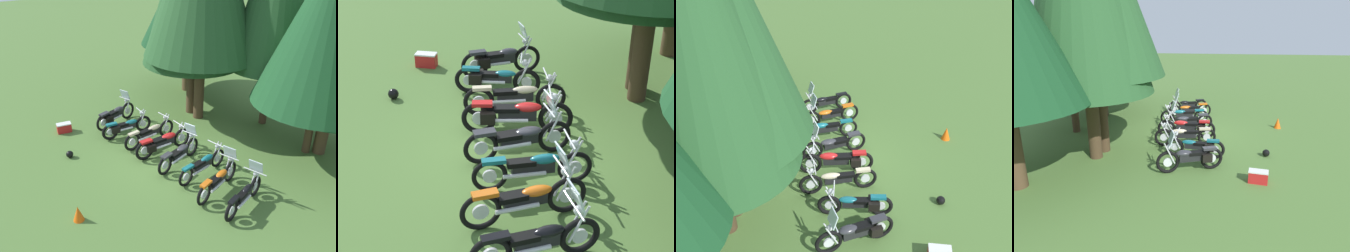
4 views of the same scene
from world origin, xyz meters
TOP-DOWN VIEW (x-y plane):
  - ground_plane at (0.00, 0.00)m, footprint 80.00×80.00m
  - motorcycle_0 at (-3.57, -0.49)m, footprint 0.97×2.12m
  - motorcycle_1 at (-2.44, -0.56)m, footprint 0.64×2.16m
  - motorcycle_2 at (-1.40, -0.03)m, footprint 0.66×2.40m
  - motorcycle_3 at (-0.47, -0.02)m, footprint 0.70×2.44m
  - motorcycle_4 at (0.48, 0.09)m, footprint 0.93×2.19m
  - motorcycle_5 at (1.48, 0.37)m, footprint 0.79×2.27m
  - motorcycle_6 at (2.46, 0.24)m, footprint 0.96×2.17m
  - motorcycle_7 at (3.47, 0.42)m, footprint 0.96×2.06m
  - pine_tree_4 at (2.32, 4.62)m, footprint 4.59×4.59m
  - picnic_cooler at (-4.10, -2.60)m, footprint 0.39×0.62m
  - traffic_cone at (1.37, -4.01)m, footprint 0.32×0.32m
  - dropped_helmet at (-2.05, -3.08)m, footprint 0.27×0.27m

SIDE VIEW (x-z plane):
  - ground_plane at x=0.00m, z-range 0.00..0.00m
  - dropped_helmet at x=-2.05m, z-range 0.00..0.27m
  - picnic_cooler at x=-4.10m, z-range 0.00..0.39m
  - traffic_cone at x=1.37m, z-range 0.00..0.48m
  - motorcycle_1 at x=-2.44m, z-range -0.08..0.92m
  - motorcycle_5 at x=1.48m, z-range -0.06..0.93m
  - motorcycle_2 at x=-1.40m, z-range -0.06..0.95m
  - motorcycle_7 at x=3.47m, z-range -0.23..1.13m
  - motorcycle_6 at x=2.46m, z-range -0.22..1.15m
  - motorcycle_4 at x=0.48m, z-range -0.22..1.15m
  - motorcycle_3 at x=-0.47m, z-range -0.04..1.00m
  - motorcycle_0 at x=-3.57m, z-range -0.21..1.18m
  - pine_tree_4 at x=2.32m, z-range 1.02..8.69m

